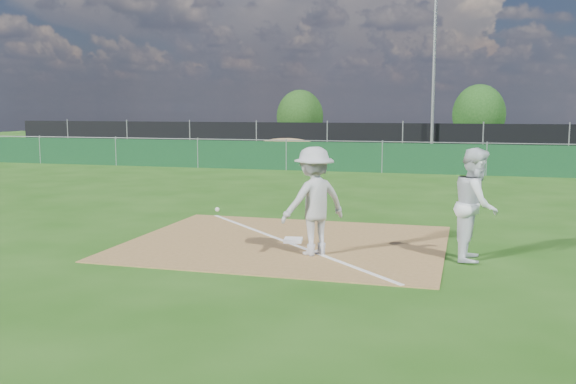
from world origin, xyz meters
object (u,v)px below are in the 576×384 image
object	(u,v)px
light_pole	(434,79)
car_right	(506,141)
car_mid	(390,139)
tree_left	(300,117)
first_base	(293,240)
play_at_first	(314,201)
runner	(476,204)
car_left	(299,137)
tree_mid	(479,114)

from	to	relation	value
light_pole	car_right	size ratio (longest dim) A/B	1.62
car_mid	tree_left	distance (m)	8.73
first_base	play_at_first	world-z (taller)	play_at_first
runner	car_left	bearing A→B (deg)	23.95
runner	tree_mid	size ratio (longest dim) A/B	0.46
car_mid	tree_mid	world-z (taller)	tree_mid
car_right	car_mid	bearing A→B (deg)	87.93
first_base	car_right	size ratio (longest dim) A/B	0.07
light_pole	car_mid	world-z (taller)	light_pole
play_at_first	tree_left	size ratio (longest dim) A/B	0.66
first_base	tree_left	distance (m)	32.54
car_mid	tree_left	size ratio (longest dim) A/B	1.20
tree_mid	car_mid	bearing A→B (deg)	-123.61
first_base	car_mid	distance (m)	26.23
play_at_first	car_right	size ratio (longest dim) A/B	0.51
light_pole	runner	bearing A→B (deg)	-84.88
car_left	light_pole	bearing A→B (deg)	-109.24
light_pole	runner	world-z (taller)	light_pole
first_base	car_left	distance (m)	27.91
car_mid	tree_left	bearing A→B (deg)	54.47
runner	car_mid	xyz separation A→B (m)	(-4.63, 26.69, -0.20)
light_pole	first_base	size ratio (longest dim) A/B	23.37
play_at_first	car_mid	distance (m)	27.17
first_base	play_at_first	distance (m)	1.44
car_left	car_mid	distance (m)	5.81
car_left	tree_mid	bearing A→B (deg)	-44.58
tree_mid	play_at_first	bearing A→B (deg)	-95.20
runner	car_right	size ratio (longest dim) A/B	0.39
car_right	tree_left	world-z (taller)	tree_left
tree_left	play_at_first	bearing A→B (deg)	-74.86
tree_left	car_mid	bearing A→B (deg)	-37.45
tree_left	car_right	bearing A→B (deg)	-19.24
tree_left	tree_mid	world-z (taller)	tree_mid
play_at_first	tree_left	world-z (taller)	tree_left
light_pole	runner	xyz separation A→B (m)	(1.98, -22.15, -3.03)
play_at_first	tree_mid	size ratio (longest dim) A/B	0.60
car_mid	tree_mid	size ratio (longest dim) A/B	1.10
runner	tree_mid	distance (m)	34.31
light_pole	car_right	world-z (taller)	light_pole
car_left	tree_left	size ratio (longest dim) A/B	1.17
first_base	tree_mid	bearing A→B (deg)	83.61
car_right	first_base	bearing A→B (deg)	161.71
car_left	car_right	xyz separation A→B (m)	(12.28, -0.23, -0.05)
car_left	runner	bearing A→B (deg)	-146.05
car_left	car_right	size ratio (longest dim) A/B	0.91
play_at_first	tree_mid	bearing A→B (deg)	84.80
runner	tree_left	xyz separation A→B (m)	(-11.50, 31.95, 1.00)
first_base	car_left	xyz separation A→B (m)	(-7.02, 27.00, 0.72)
runner	light_pole	bearing A→B (deg)	8.38
car_mid	tree_mid	xyz separation A→B (m)	(5.05, 7.60, 1.38)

